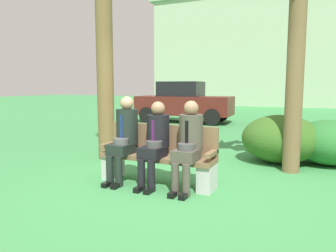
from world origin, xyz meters
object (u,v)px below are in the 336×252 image
seated_man_middle (155,139)px  building_backdrop (260,51)px  park_bench (159,156)px  seated_man_right (189,141)px  parked_car_near (184,102)px  shrub_mid_lawn (281,139)px  seated_man_left (124,135)px  shrub_far_lawn (330,142)px

seated_man_middle → building_backdrop: (-2.40, 23.93, 3.73)m
seated_man_middle → park_bench: bearing=95.7°
seated_man_right → parked_car_near: bearing=112.6°
parked_car_near → building_backdrop: bearing=88.2°
seated_man_middle → shrub_mid_lawn: bearing=56.8°
park_bench → seated_man_left: bearing=-166.6°
seated_man_right → shrub_mid_lawn: (1.01, 2.36, -0.25)m
parked_car_near → park_bench: bearing=-70.4°
parked_car_near → building_backdrop: 16.14m
seated_man_left → seated_man_right: bearing=-0.2°
seated_man_left → shrub_far_lawn: (2.95, 2.56, -0.31)m
seated_man_middle → parked_car_near: 8.70m
shrub_mid_lawn → shrub_far_lawn: (0.86, 0.21, -0.04)m
park_bench → seated_man_middle: bearing=-84.3°
park_bench → parked_car_near: bearing=109.6°
seated_man_right → shrub_far_lawn: bearing=53.8°
park_bench → seated_man_right: 0.63m
park_bench → shrub_far_lawn: 3.43m
park_bench → seated_man_right: seated_man_right is taller
shrub_far_lawn → building_backdrop: building_backdrop is taller
seated_man_left → shrub_mid_lawn: size_ratio=0.89×
seated_man_right → building_backdrop: bearing=97.0°
park_bench → building_backdrop: 24.25m
park_bench → shrub_mid_lawn: (1.56, 2.23, 0.05)m
shrub_mid_lawn → seated_man_right: bearing=-113.3°
seated_man_middle → parked_car_near: bearing=109.4°
park_bench → seated_man_left: seated_man_left is taller
seated_man_left → building_backdrop: 24.28m
shrub_mid_lawn → building_backdrop: size_ratio=0.09×
parked_car_near → building_backdrop: building_backdrop is taller
seated_man_right → seated_man_left: bearing=179.8°
seated_man_middle → building_backdrop: size_ratio=0.08×
seated_man_left → parked_car_near: 8.53m
seated_man_left → shrub_mid_lawn: seated_man_left is taller
shrub_mid_lawn → building_backdrop: building_backdrop is taller
seated_man_left → building_backdrop: (-1.85, 23.92, 3.70)m
seated_man_middle → seated_man_right: 0.53m
park_bench → seated_man_middle: seated_man_middle is taller
parked_car_near → building_backdrop: size_ratio=0.24×
park_bench → shrub_far_lawn: size_ratio=1.31×
shrub_far_lawn → building_backdrop: size_ratio=0.08×
parked_car_near → shrub_mid_lawn: bearing=-52.9°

